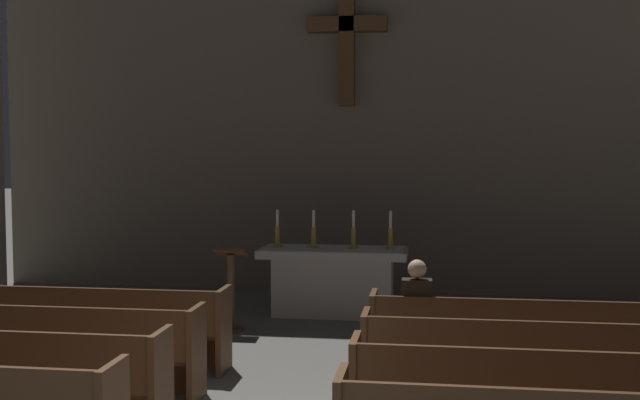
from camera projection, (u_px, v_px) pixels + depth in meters
pew_left_row_3 at (25, 348)px, 7.98m from camera, size 3.65×0.50×0.95m
pew_left_row_4 at (71, 325)px, 8.99m from camera, size 3.65×0.50×0.95m
pew_right_row_3 at (560, 368)px, 7.24m from camera, size 3.65×0.50×0.95m
pew_right_row_4 at (544, 341)px, 8.25m from camera, size 3.65×0.50×0.95m
altar at (333, 280)px, 11.77m from camera, size 2.20×0.90×1.01m
candlestick_outer_left at (277, 236)px, 11.85m from camera, size 0.16×0.16×0.57m
candlestick_inner_left at (314, 236)px, 11.77m from camera, size 0.16×0.16×0.57m
candlestick_inner_right at (353, 237)px, 11.69m from camera, size 0.16×0.16×0.57m
candlestick_outer_right at (390, 237)px, 11.61m from camera, size 0.16×0.16×0.57m
apse_with_cross at (348, 68)px, 13.61m from camera, size 12.48×0.50×7.77m
lectern at (231, 291)px, 10.76m from camera, size 0.44×0.36×1.15m
lone_worshipper at (417, 316)px, 8.46m from camera, size 0.32×0.43×1.32m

